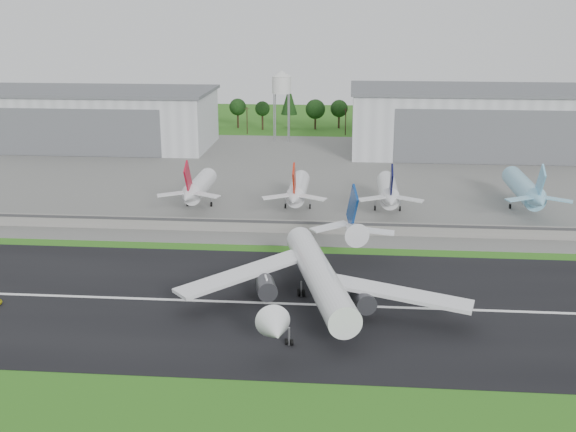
# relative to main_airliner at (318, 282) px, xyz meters

# --- Properties ---
(ground) EXTENTS (600.00, 600.00, 0.00)m
(ground) POSITION_rel_main_airliner_xyz_m (-18.58, -9.58, -4.89)
(ground) COLOR #2E6618
(ground) RESTS_ON ground
(runway) EXTENTS (320.00, 60.00, 0.10)m
(runway) POSITION_rel_main_airliner_xyz_m (-18.58, 0.42, -4.84)
(runway) COLOR black
(runway) RESTS_ON ground
(runway_centerline) EXTENTS (220.00, 1.00, 0.02)m
(runway_centerline) POSITION_rel_main_airliner_xyz_m (-18.58, 0.42, -4.78)
(runway_centerline) COLOR white
(runway_centerline) RESTS_ON runway
(apron) EXTENTS (320.00, 150.00, 0.10)m
(apron) POSITION_rel_main_airliner_xyz_m (-18.58, 110.42, -4.84)
(apron) COLOR slate
(apron) RESTS_ON ground
(blast_fence) EXTENTS (240.00, 0.61, 3.50)m
(blast_fence) POSITION_rel_main_airliner_xyz_m (-18.58, 45.41, -3.09)
(blast_fence) COLOR gray
(blast_fence) RESTS_ON ground
(hangar_west) EXTENTS (97.00, 44.00, 23.20)m
(hangar_west) POSITION_rel_main_airliner_xyz_m (-98.58, 155.34, 6.74)
(hangar_west) COLOR silver
(hangar_west) RESTS_ON ground
(hangar_east) EXTENTS (102.00, 47.00, 25.20)m
(hangar_east) POSITION_rel_main_airliner_xyz_m (56.42, 155.34, 7.73)
(hangar_east) COLOR silver
(hangar_east) RESTS_ON ground
(water_tower) EXTENTS (8.40, 8.40, 29.40)m
(water_tower) POSITION_rel_main_airliner_xyz_m (-23.58, 175.42, 19.66)
(water_tower) COLOR #99999E
(water_tower) RESTS_ON ground
(utility_poles) EXTENTS (230.00, 3.00, 12.00)m
(utility_poles) POSITION_rel_main_airliner_xyz_m (-18.58, 190.42, -4.89)
(utility_poles) COLOR black
(utility_poles) RESTS_ON ground
(treeline) EXTENTS (320.00, 16.00, 22.00)m
(treeline) POSITION_rel_main_airliner_xyz_m (-18.58, 205.42, -4.89)
(treeline) COLOR black
(treeline) RESTS_ON ground
(main_airliner) EXTENTS (55.65, 58.66, 18.17)m
(main_airliner) POSITION_rel_main_airliner_xyz_m (0.00, 0.00, 0.00)
(main_airliner) COLOR white
(main_airliner) RESTS_ON runway
(parked_jet_red_a) EXTENTS (7.36, 31.29, 16.45)m
(parked_jet_red_a) POSITION_rel_main_airliner_xyz_m (-37.29, 66.95, 1.07)
(parked_jet_red_a) COLOR white
(parked_jet_red_a) RESTS_ON ground
(parked_jet_red_b) EXTENTS (7.36, 31.29, 16.37)m
(parked_jet_red_b) POSITION_rel_main_airliner_xyz_m (-8.94, 66.93, 0.99)
(parked_jet_red_b) COLOR white
(parked_jet_red_b) RESTS_ON ground
(parked_jet_navy) EXTENTS (7.36, 31.29, 16.50)m
(parked_jet_navy) POSITION_rel_main_airliner_xyz_m (16.40, 66.96, 1.11)
(parked_jet_navy) COLOR silver
(parked_jet_navy) RESTS_ON ground
(parked_jet_skyblue) EXTENTS (7.36, 37.29, 16.72)m
(parked_jet_skyblue) POSITION_rel_main_airliner_xyz_m (54.71, 71.99, 1.27)
(parked_jet_skyblue) COLOR #83C5E3
(parked_jet_skyblue) RESTS_ON ground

